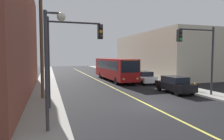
% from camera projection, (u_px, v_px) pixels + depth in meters
% --- Properties ---
extents(ground_plane, '(120.00, 120.00, 0.00)m').
position_uv_depth(ground_plane, '(148.00, 105.00, 14.72)').
color(ground_plane, black).
extents(sidewalk_left, '(2.50, 90.00, 0.15)m').
position_uv_depth(sidewalk_left, '(46.00, 88.00, 22.02)').
color(sidewalk_left, gray).
rests_on(sidewalk_left, ground).
extents(sidewalk_right, '(2.50, 90.00, 0.15)m').
position_uv_depth(sidewalk_right, '(162.00, 83.00, 26.41)').
color(sidewalk_right, gray).
rests_on(sidewalk_right, ground).
extents(lane_stripe_center, '(0.16, 60.00, 0.01)m').
position_uv_depth(lane_stripe_center, '(99.00, 81.00, 28.97)').
color(lane_stripe_center, '#D8CC4C').
rests_on(lane_stripe_center, ground).
extents(building_right_warehouse, '(12.00, 22.88, 7.60)m').
position_uv_depth(building_right_warehouse, '(167.00, 55.00, 37.87)').
color(building_right_warehouse, beige).
rests_on(building_right_warehouse, ground).
extents(city_bus, '(2.68, 12.18, 3.20)m').
position_uv_depth(city_bus, '(114.00, 68.00, 29.23)').
color(city_bus, maroon).
rests_on(city_bus, ground).
extents(parked_car_black, '(1.84, 4.41, 1.62)m').
position_uv_depth(parked_car_black, '(175.00, 84.00, 19.58)').
color(parked_car_black, black).
rests_on(parked_car_black, ground).
extents(parked_car_white, '(1.91, 4.44, 1.62)m').
position_uv_depth(parked_car_white, '(144.00, 77.00, 26.16)').
color(parked_car_white, silver).
rests_on(parked_car_white, ground).
extents(parked_car_red, '(1.90, 4.44, 1.62)m').
position_uv_depth(parked_car_red, '(120.00, 72.00, 34.45)').
color(parked_car_red, maroon).
rests_on(parked_car_red, ground).
extents(utility_pole_near, '(2.40, 0.28, 10.01)m').
position_uv_depth(utility_pole_near, '(41.00, 31.00, 16.14)').
color(utility_pole_near, brown).
rests_on(utility_pole_near, sidewalk_left).
extents(traffic_signal_left_corner, '(3.75, 0.48, 6.00)m').
position_uv_depth(traffic_signal_left_corner, '(72.00, 46.00, 13.48)').
color(traffic_signal_left_corner, '#2D2D33').
rests_on(traffic_signal_left_corner, sidewalk_left).
extents(traffic_signal_right_corner, '(3.75, 0.48, 6.00)m').
position_uv_depth(traffic_signal_right_corner, '(199.00, 48.00, 17.23)').
color(traffic_signal_right_corner, '#2D2D33').
rests_on(traffic_signal_right_corner, sidewalk_right).
extents(street_lamp_left, '(0.98, 0.40, 5.50)m').
position_uv_depth(street_lamp_left, '(51.00, 53.00, 9.10)').
color(street_lamp_left, '#38383D').
rests_on(street_lamp_left, sidewalk_left).
extents(fire_hydrant, '(0.44, 0.26, 0.84)m').
position_uv_depth(fire_hydrant, '(195.00, 87.00, 19.78)').
color(fire_hydrant, red).
rests_on(fire_hydrant, sidewalk_right).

